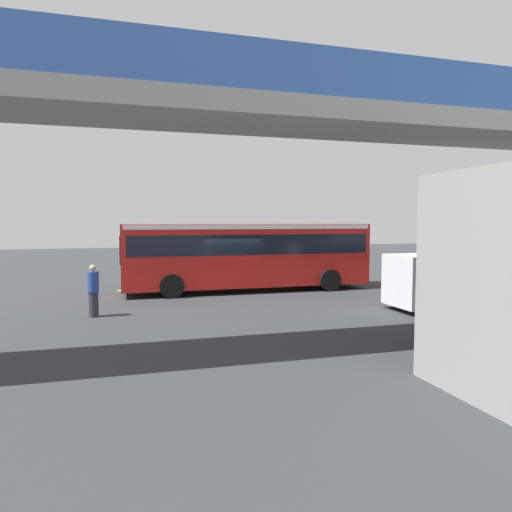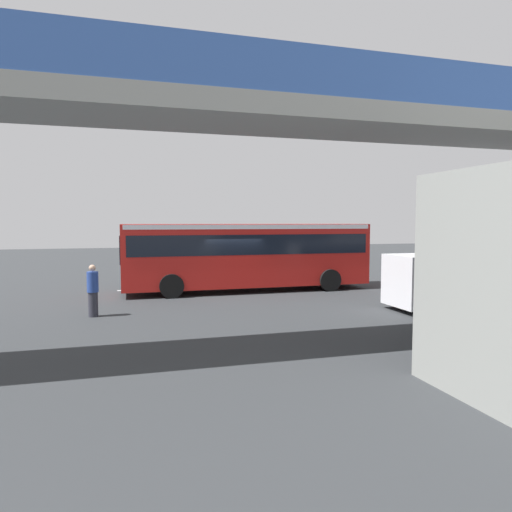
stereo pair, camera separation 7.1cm
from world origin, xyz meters
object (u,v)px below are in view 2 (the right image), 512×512
object	(u,v)px
city_bus	(247,251)
bicycle_green	(478,284)
pedestrian	(93,291)
parked_van	(452,277)

from	to	relation	value
city_bus	bicycle_green	xyz separation A→B (m)	(-10.06, 3.56, -1.51)
city_bus	bicycle_green	bearing A→B (deg)	160.53
bicycle_green	pedestrian	xyz separation A→B (m)	(16.70, 0.85, 0.51)
city_bus	parked_van	world-z (taller)	city_bus
pedestrian	city_bus	bearing A→B (deg)	-146.44
parked_van	pedestrian	distance (m)	12.99
city_bus	parked_van	distance (m)	9.05
city_bus	pedestrian	distance (m)	8.03
bicycle_green	pedestrian	bearing A→B (deg)	2.90
parked_van	pedestrian	xyz separation A→B (m)	(12.81, -2.18, -0.30)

